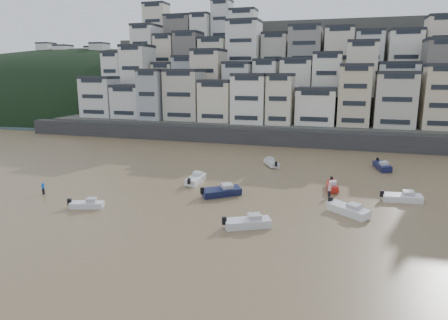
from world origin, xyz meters
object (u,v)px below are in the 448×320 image
(boat_i, at_px, (382,165))
(person_blue, at_px, (43,188))
(boat_j, at_px, (87,203))
(person_pink, at_px, (329,190))
(boat_f, at_px, (196,178))
(boat_c, at_px, (222,190))
(boat_b, at_px, (348,208))
(boat_d, at_px, (402,196))
(boat_e, at_px, (332,185))
(boat_a, at_px, (248,221))
(boat_h, at_px, (271,162))

(boat_i, distance_m, person_blue, 52.18)
(boat_j, distance_m, person_pink, 30.43)
(boat_j, height_order, boat_f, boat_f)
(boat_f, bearing_deg, boat_c, -132.39)
(boat_b, relative_size, person_pink, 3.18)
(boat_d, height_order, boat_f, boat_f)
(boat_e, height_order, boat_c, boat_c)
(boat_b, xyz_separation_m, person_blue, (-38.79, -3.76, 0.12))
(boat_i, bearing_deg, boat_a, -39.40)
(boat_a, bearing_deg, boat_e, 36.50)
(boat_i, bearing_deg, boat_c, -57.50)
(boat_e, bearing_deg, boat_i, 146.40)
(boat_a, height_order, person_pink, person_pink)
(person_blue, bearing_deg, boat_f, 32.54)
(boat_b, height_order, boat_c, boat_c)
(boat_b, relative_size, boat_i, 0.97)
(boat_i, xyz_separation_m, person_blue, (-44.13, -27.84, 0.09))
(person_blue, bearing_deg, boat_h, 43.73)
(boat_j, bearing_deg, boat_b, -4.45)
(boat_e, bearing_deg, boat_j, -65.68)
(boat_e, relative_size, boat_b, 0.86)
(boat_i, distance_m, boat_a, 34.80)
(boat_f, height_order, boat_h, boat_f)
(person_blue, bearing_deg, boat_b, 5.53)
(boat_e, distance_m, person_pink, 3.45)
(boat_h, distance_m, person_blue, 36.07)
(boat_b, bearing_deg, boat_i, 115.75)
(boat_b, relative_size, person_blue, 3.18)
(boat_e, height_order, boat_f, boat_f)
(boat_e, relative_size, boat_i, 0.83)
(boat_i, bearing_deg, boat_h, -94.03)
(boat_d, relative_size, boat_h, 1.03)
(boat_e, height_order, boat_h, boat_h)
(boat_j, bearing_deg, boat_i, 23.98)
(boat_d, relative_size, boat_c, 0.91)
(boat_f, xyz_separation_m, person_pink, (19.03, -1.13, 0.12))
(boat_c, distance_m, person_pink, 14.04)
(boat_j, bearing_deg, boat_e, 13.37)
(boat_i, height_order, person_blue, person_blue)
(boat_e, xyz_separation_m, boat_h, (-10.62, 11.53, 0.03))
(boat_d, distance_m, boat_h, 23.97)
(boat_f, height_order, boat_c, boat_c)
(boat_e, relative_size, person_blue, 2.72)
(boat_a, height_order, person_blue, person_blue)
(boat_j, relative_size, boat_d, 0.84)
(boat_h, bearing_deg, person_blue, 105.04)
(boat_b, xyz_separation_m, boat_h, (-12.73, 21.18, -0.07))
(boat_f, bearing_deg, boat_h, -32.48)
(boat_d, relative_size, person_pink, 2.95)
(boat_e, relative_size, person_pink, 2.72)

